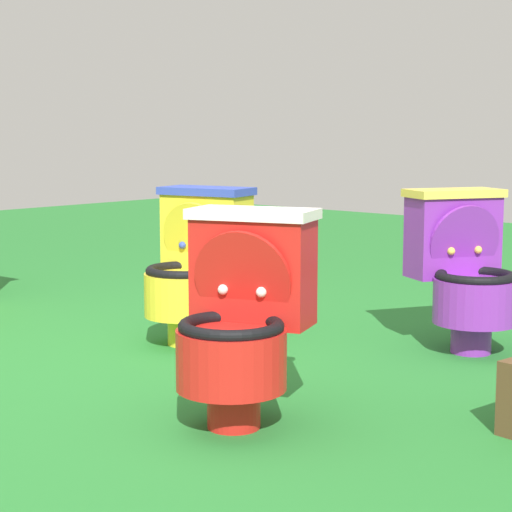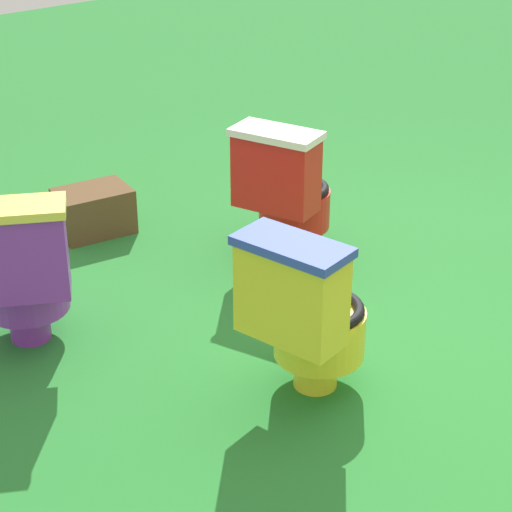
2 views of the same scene
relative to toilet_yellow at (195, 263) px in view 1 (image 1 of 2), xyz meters
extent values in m
plane|color=#26752D|center=(-0.84, -0.12, -0.37)|extent=(14.00, 14.00, 0.00)
cylinder|color=yellow|center=(-0.07, -0.02, -0.30)|extent=(0.21, 0.21, 0.14)
cylinder|color=yellow|center=(-0.09, -0.02, -0.13)|extent=(0.44, 0.44, 0.20)
torus|color=black|center=(-0.09, -0.02, -0.02)|extent=(0.42, 0.42, 0.04)
cylinder|color=#3347B2|center=(-0.09, -0.02, -0.07)|extent=(0.29, 0.29, 0.01)
cube|color=yellow|center=(0.10, 0.02, 0.13)|extent=(0.27, 0.44, 0.37)
cube|color=#3347B2|center=(0.10, 0.02, 0.33)|extent=(0.30, 0.47, 0.04)
cube|color=#8CE0E5|center=(0.01, 0.00, 0.18)|extent=(0.03, 0.11, 0.08)
cylinder|color=yellow|center=(0.01, 0.00, 0.12)|extent=(0.16, 0.36, 0.35)
sphere|color=#3347B2|center=(0.02, -0.07, 0.08)|extent=(0.04, 0.04, 0.04)
sphere|color=#3347B2|center=(-0.01, 0.07, 0.08)|extent=(0.04, 0.04, 0.04)
cylinder|color=red|center=(-0.80, -1.00, -0.30)|extent=(0.23, 0.23, 0.14)
cylinder|color=red|center=(-0.82, -1.00, -0.13)|extent=(0.48, 0.48, 0.20)
torus|color=black|center=(-0.82, -1.00, -0.02)|extent=(0.46, 0.46, 0.04)
cylinder|color=white|center=(-0.82, -1.00, -0.07)|extent=(0.31, 0.31, 0.01)
cube|color=red|center=(-0.63, -0.93, 0.13)|extent=(0.32, 0.45, 0.37)
cube|color=white|center=(-0.63, -0.93, 0.33)|extent=(0.35, 0.48, 0.04)
cube|color=#8CE0E5|center=(-0.73, -0.97, 0.18)|extent=(0.05, 0.11, 0.08)
cylinder|color=red|center=(-0.73, -0.97, 0.12)|extent=(0.21, 0.36, 0.35)
sphere|color=white|center=(-0.71, -1.04, 0.08)|extent=(0.04, 0.04, 0.04)
sphere|color=white|center=(-0.76, -0.90, 0.08)|extent=(0.04, 0.04, 0.04)
cylinder|color=purple|center=(0.67, -1.09, -0.30)|extent=(0.25, 0.25, 0.14)
cylinder|color=purple|center=(0.66, -1.11, -0.13)|extent=(0.50, 0.50, 0.20)
torus|color=black|center=(0.66, -1.11, -0.02)|extent=(0.48, 0.48, 0.04)
cylinder|color=#EACC4C|center=(0.66, -1.11, -0.07)|extent=(0.33, 0.33, 0.01)
cube|color=purple|center=(0.75, -0.93, 0.13)|extent=(0.45, 0.37, 0.37)
cube|color=#EACC4C|center=(0.75, -0.93, 0.33)|extent=(0.48, 0.40, 0.04)
cube|color=#8CE0E5|center=(0.70, -1.02, 0.18)|extent=(0.10, 0.06, 0.08)
cylinder|color=purple|center=(0.70, -1.02, 0.12)|extent=(0.35, 0.25, 0.35)
sphere|color=#EACC4C|center=(0.76, -1.06, 0.08)|extent=(0.04, 0.04, 0.04)
sphere|color=#EACC4C|center=(0.64, -0.99, 0.08)|extent=(0.04, 0.04, 0.04)
camera|label=1|loc=(-2.96, -3.01, 0.62)|focal=63.73mm
camera|label=2|loc=(2.12, 2.28, 1.85)|focal=65.27mm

